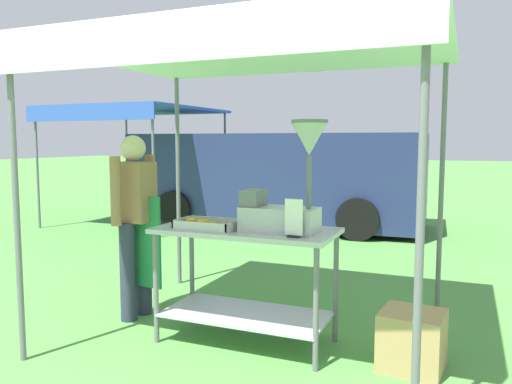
% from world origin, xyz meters
% --- Properties ---
extents(ground_plane, '(70.00, 70.00, 0.00)m').
position_xyz_m(ground_plane, '(0.00, 6.00, 0.00)').
color(ground_plane, '#519342').
extents(stall_canopy, '(2.88, 2.33, 2.28)m').
position_xyz_m(stall_canopy, '(-0.03, 1.04, 2.19)').
color(stall_canopy, slate).
rests_on(stall_canopy, ground).
extents(donut_cart, '(1.38, 0.65, 0.90)m').
position_xyz_m(donut_cart, '(-0.03, 0.94, 0.64)').
color(donut_cart, '#B7B7BC').
rests_on(donut_cart, ground).
extents(donut_tray, '(0.46, 0.28, 0.07)m').
position_xyz_m(donut_tray, '(-0.31, 0.81, 0.92)').
color(donut_tray, '#B7B7BC').
rests_on(donut_tray, donut_cart).
extents(donut_fryer, '(0.63, 0.28, 0.81)m').
position_xyz_m(donut_fryer, '(0.31, 0.91, 1.20)').
color(donut_fryer, '#B7B7BC').
rests_on(donut_fryer, donut_cart).
extents(menu_sign, '(0.13, 0.05, 0.27)m').
position_xyz_m(menu_sign, '(0.42, 0.74, 1.01)').
color(menu_sign, black).
rests_on(menu_sign, donut_cart).
extents(vendor, '(0.46, 0.54, 1.61)m').
position_xyz_m(vendor, '(-1.15, 1.09, 0.90)').
color(vendor, '#2D3347').
rests_on(vendor, ground).
extents(supply_crate, '(0.45, 0.44, 0.40)m').
position_xyz_m(supply_crate, '(1.21, 0.97, 0.20)').
color(supply_crate, tan).
rests_on(supply_crate, ground).
extents(van_navy, '(5.34, 2.30, 1.69)m').
position_xyz_m(van_navy, '(-1.73, 6.19, 0.88)').
color(van_navy, navy).
rests_on(van_navy, ground).
extents(neighbour_tent, '(2.66, 2.79, 2.18)m').
position_xyz_m(neighbour_tent, '(-4.33, 5.49, 2.10)').
color(neighbour_tent, slate).
rests_on(neighbour_tent, ground).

